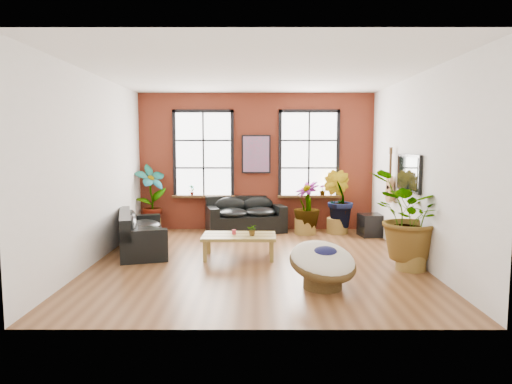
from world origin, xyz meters
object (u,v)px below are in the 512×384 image
(sofa_back, at_px, (245,216))
(coffee_table, at_px, (239,237))
(papasan_chair, at_px, (323,263))
(sofa_left, at_px, (139,234))

(sofa_back, bearing_deg, coffee_table, -104.69)
(papasan_chair, bearing_deg, sofa_back, 83.18)
(sofa_back, bearing_deg, sofa_left, -147.85)
(coffee_table, relative_size, papasan_chair, 1.05)
(sofa_back, xyz_separation_m, papasan_chair, (1.30, -4.58, -0.00))
(sofa_left, height_order, papasan_chair, sofa_left)
(sofa_back, relative_size, coffee_table, 1.47)
(sofa_left, bearing_deg, papasan_chair, -141.17)
(sofa_left, bearing_deg, sofa_back, -60.52)
(sofa_back, relative_size, sofa_left, 0.93)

